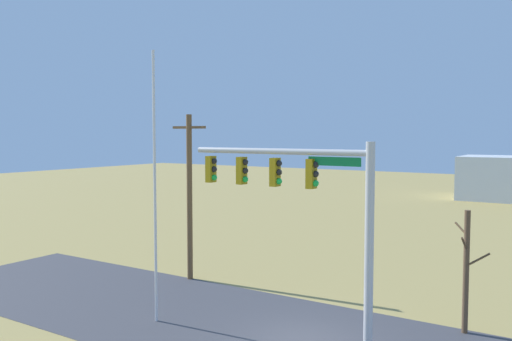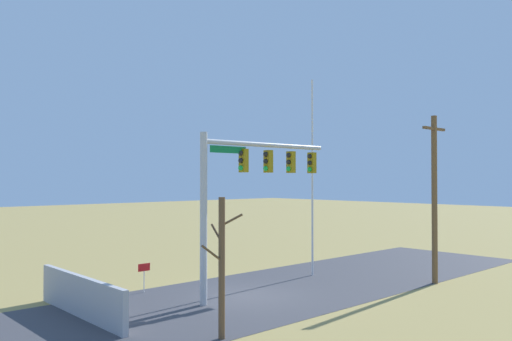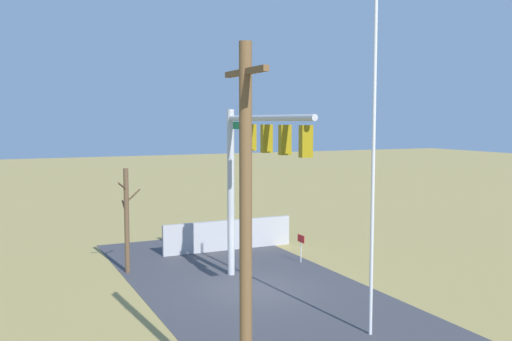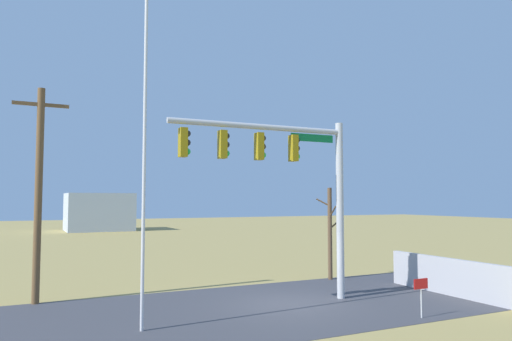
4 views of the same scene
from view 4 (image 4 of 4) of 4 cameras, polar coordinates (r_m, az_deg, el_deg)
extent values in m
plane|color=#9E894C|center=(17.21, 3.97, -15.95)|extent=(160.00, 160.00, 0.00)
cube|color=#3D3D42|center=(15.68, -9.45, -17.11)|extent=(28.00, 8.00, 0.01)
cube|color=#B7B5AD|center=(19.00, 12.83, -14.69)|extent=(6.00, 6.00, 0.01)
cube|color=#A8A8AD|center=(19.87, 23.01, -11.92)|extent=(0.20, 6.45, 1.43)
cylinder|color=#B2B5BA|center=(18.04, 10.18, -4.75)|extent=(0.28, 0.28, 6.61)
cylinder|color=#B2B5BA|center=(16.58, 0.52, 5.35)|extent=(6.66, 0.33, 0.20)
cube|color=#0F7238|center=(17.54, 6.86, 3.96)|extent=(1.80, 0.06, 0.28)
cube|color=#937A0F|center=(17.09, 4.58, 2.72)|extent=(0.25, 0.36, 0.96)
sphere|color=black|center=(17.20, 5.01, 3.69)|extent=(0.22, 0.22, 0.22)
sphere|color=black|center=(17.16, 5.01, 2.70)|extent=(0.22, 0.22, 0.22)
sphere|color=green|center=(17.13, 5.02, 1.70)|extent=(0.22, 0.22, 0.22)
cube|color=#937A0F|center=(16.47, 0.38, 2.95)|extent=(0.25, 0.36, 0.96)
sphere|color=black|center=(16.57, 0.85, 3.96)|extent=(0.22, 0.22, 0.22)
sphere|color=black|center=(16.53, 0.86, 2.93)|extent=(0.22, 0.22, 0.22)
sphere|color=green|center=(16.50, 0.86, 1.89)|extent=(0.22, 0.22, 0.22)
cube|color=#937A0F|center=(15.94, -4.11, 3.18)|extent=(0.25, 0.36, 0.96)
sphere|color=black|center=(16.03, -3.61, 4.22)|extent=(0.22, 0.22, 0.22)
sphere|color=black|center=(15.99, -3.61, 3.16)|extent=(0.22, 0.22, 0.22)
sphere|color=green|center=(15.96, -3.61, 2.09)|extent=(0.22, 0.22, 0.22)
cube|color=#937A0F|center=(15.52, -8.89, 3.41)|extent=(0.25, 0.36, 0.96)
sphere|color=black|center=(15.60, -8.35, 4.48)|extent=(0.22, 0.22, 0.22)
sphere|color=black|center=(15.56, -8.36, 3.38)|extent=(0.22, 0.22, 0.22)
sphere|color=green|center=(15.52, -8.37, 2.28)|extent=(0.22, 0.22, 0.22)
cylinder|color=silver|center=(13.80, -13.46, 1.59)|extent=(0.10, 0.10, 9.81)
cylinder|color=brown|center=(18.57, -24.98, -2.67)|extent=(0.26, 0.26, 7.75)
cube|color=brown|center=(18.89, -24.71, 7.31)|extent=(1.90, 0.12, 0.12)
cylinder|color=brown|center=(22.31, 9.00, -7.57)|extent=(0.20, 0.20, 4.26)
cylinder|color=brown|center=(22.49, 9.76, -6.32)|extent=(0.78, 0.07, 0.57)
cylinder|color=brown|center=(22.29, 8.17, -3.87)|extent=(0.54, 0.47, 0.39)
cylinder|color=brown|center=(22.02, 9.33, -4.96)|extent=(0.12, 0.61, 0.55)
cylinder|color=silver|center=(16.02, 19.49, -15.03)|extent=(0.04, 0.04, 0.90)
cube|color=red|center=(15.91, 19.44, -12.88)|extent=(0.56, 0.02, 0.32)
cube|color=silver|center=(60.58, -18.59, -4.80)|extent=(7.73, 7.09, 4.53)
camera|label=1|loc=(16.70, 66.44, 9.50)|focal=37.72mm
camera|label=2|loc=(37.67, 10.68, -1.90)|focal=35.84mm
camera|label=3|loc=(25.56, -49.38, 3.29)|focal=40.27mm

